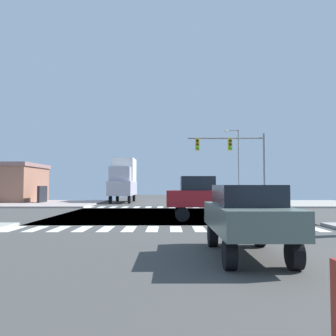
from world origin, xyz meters
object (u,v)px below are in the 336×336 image
street_lamp (235,159)px  pickup_crossing_1 (209,196)px  box_truck_nearside_1 (122,179)px  sedan_queued_1 (245,214)px  traffic_signal_mast (233,153)px

street_lamp → pickup_crossing_1: size_ratio=1.60×
street_lamp → box_truck_nearside_1: (-12.66, -0.96, -2.32)m
box_truck_nearside_1 → sedan_queued_1: box_truck_nearside_1 is taller
street_lamp → sedan_queued_1: (-5.66, -29.63, -3.76)m
pickup_crossing_1 → sedan_queued_1: pickup_crossing_1 is taller
traffic_signal_mast → pickup_crossing_1: (-3.40, -10.81, -3.38)m
traffic_signal_mast → pickup_crossing_1: 11.83m
pickup_crossing_1 → street_lamp: bearing=-15.1°
box_truck_nearside_1 → traffic_signal_mast: bearing=141.6°
sedan_queued_1 → pickup_crossing_1: bearing=88.8°
pickup_crossing_1 → box_truck_nearside_1: bearing=20.6°
street_lamp → sedan_queued_1: bearing=-100.8°
box_truck_nearside_1 → street_lamp: bearing=-175.7°
pickup_crossing_1 → sedan_queued_1: size_ratio=1.19×
traffic_signal_mast → pickup_crossing_1: traffic_signal_mast is taller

